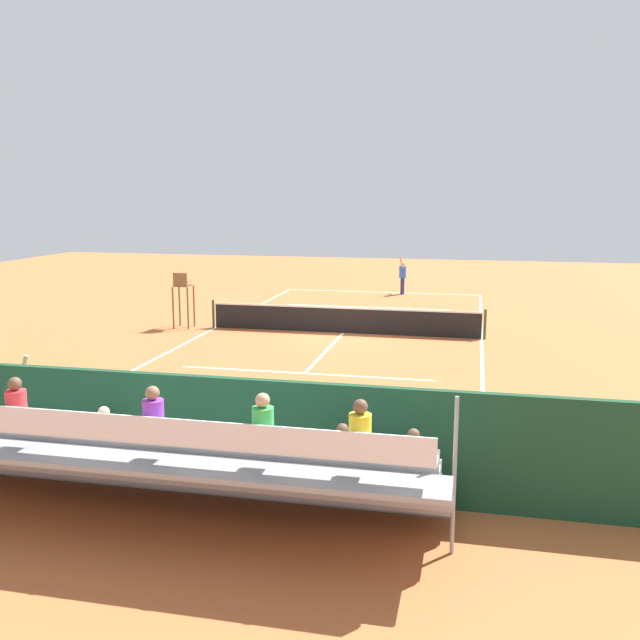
% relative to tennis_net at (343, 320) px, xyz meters
% --- Properties ---
extents(ground_plane, '(60.00, 60.00, 0.00)m').
position_rel_tennis_net_xyz_m(ground_plane, '(0.00, 0.00, -0.50)').
color(ground_plane, '#BC6033').
extents(court_line_markings, '(10.10, 22.20, 0.01)m').
position_rel_tennis_net_xyz_m(court_line_markings, '(0.00, -0.04, -0.50)').
color(court_line_markings, white).
rests_on(court_line_markings, ground).
extents(tennis_net, '(10.30, 0.10, 1.07)m').
position_rel_tennis_net_xyz_m(tennis_net, '(0.00, 0.00, 0.00)').
color(tennis_net, black).
rests_on(tennis_net, ground).
extents(backdrop_wall, '(18.00, 0.16, 2.00)m').
position_rel_tennis_net_xyz_m(backdrop_wall, '(0.00, 14.00, 0.50)').
color(backdrop_wall, '#194228').
rests_on(backdrop_wall, ground).
extents(bleacher_stand, '(9.06, 2.40, 2.48)m').
position_rel_tennis_net_xyz_m(bleacher_stand, '(-0.04, 15.39, 0.48)').
color(bleacher_stand, gray).
rests_on(bleacher_stand, ground).
extents(umpire_chair, '(0.67, 0.67, 2.14)m').
position_rel_tennis_net_xyz_m(umpire_chair, '(6.20, 0.32, 0.81)').
color(umpire_chair, brown).
rests_on(umpire_chair, ground).
extents(courtside_bench, '(1.80, 0.40, 0.93)m').
position_rel_tennis_net_xyz_m(courtside_bench, '(-3.19, 13.27, 0.06)').
color(courtside_bench, '#9E754C').
rests_on(courtside_bench, ground).
extents(equipment_bag, '(0.90, 0.36, 0.36)m').
position_rel_tennis_net_xyz_m(equipment_bag, '(-1.75, 13.40, -0.32)').
color(equipment_bag, '#334C8C').
rests_on(equipment_bag, ground).
extents(tennis_player, '(0.42, 0.55, 1.93)m').
position_rel_tennis_net_xyz_m(tennis_player, '(-1.09, -10.51, 0.51)').
color(tennis_player, navy).
rests_on(tennis_player, ground).
extents(tennis_racket, '(0.55, 0.48, 0.03)m').
position_rel_tennis_net_xyz_m(tennis_racket, '(-0.69, -10.19, -0.49)').
color(tennis_racket, black).
rests_on(tennis_racket, ground).
extents(tennis_ball_near, '(0.07, 0.07, 0.07)m').
position_rel_tennis_net_xyz_m(tennis_ball_near, '(-2.00, -7.54, -0.47)').
color(tennis_ball_near, '#CCDB33').
rests_on(tennis_ball_near, ground).
extents(tennis_ball_far, '(0.07, 0.07, 0.07)m').
position_rel_tennis_net_xyz_m(tennis_ball_far, '(-2.04, -6.99, -0.47)').
color(tennis_ball_far, '#CCDB33').
rests_on(tennis_ball_far, ground).
extents(line_judge, '(0.40, 0.55, 1.93)m').
position_rel_tennis_net_xyz_m(line_judge, '(4.09, 13.20, 0.51)').
color(line_judge, '#232328').
rests_on(line_judge, ground).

